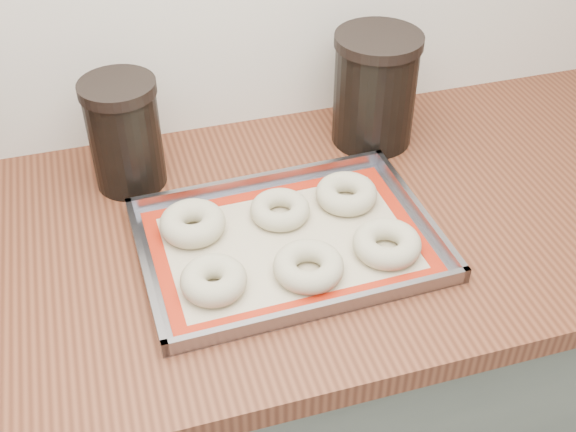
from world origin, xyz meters
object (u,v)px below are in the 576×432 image
object	(u,v)px
bagel_back_left	(193,223)
canister_right	(375,89)
canister_mid	(125,134)
baking_tray	(288,242)
bagel_front_right	(387,244)
bagel_front_left	(214,280)
bagel_back_right	(346,194)
bagel_back_mid	(280,210)
bagel_front_mid	(308,266)

from	to	relation	value
bagel_back_left	canister_right	size ratio (longest dim) A/B	0.50
bagel_back_left	canister_mid	size ratio (longest dim) A/B	0.54
baking_tray	bagel_front_right	bearing A→B (deg)	-24.62
bagel_front_left	bagel_back_left	distance (m)	0.14
bagel_front_right	bagel_back_right	size ratio (longest dim) A/B	1.03
bagel_front_right	bagel_back_mid	distance (m)	0.19
bagel_front_left	bagel_back_left	world-z (taller)	same
bagel_front_mid	bagel_back_mid	world-z (taller)	bagel_front_mid
bagel_front_left	bagel_back_right	size ratio (longest dim) A/B	0.95
bagel_back_left	bagel_front_right	bearing A→B (deg)	-25.40
bagel_front_mid	bagel_back_left	world-z (taller)	bagel_back_left
bagel_front_left	canister_right	xyz separation A→B (m)	(0.37, 0.32, 0.08)
bagel_front_left	canister_mid	bearing A→B (deg)	104.76
baking_tray	bagel_back_left	bearing A→B (deg)	153.82
bagel_front_mid	bagel_front_right	size ratio (longest dim) A/B	1.00
baking_tray	bagel_front_mid	size ratio (longest dim) A/B	4.41
baking_tray	bagel_back_mid	distance (m)	0.07
bagel_back_left	canister_mid	distance (m)	0.20
bagel_back_left	bagel_back_right	size ratio (longest dim) A/B	1.02
bagel_back_right	canister_mid	bearing A→B (deg)	153.39
bagel_front_left	bagel_back_right	world-z (taller)	bagel_front_left
bagel_back_right	bagel_front_mid	bearing A→B (deg)	-127.51
bagel_back_mid	canister_right	xyz separation A→B (m)	(0.23, 0.18, 0.09)
bagel_front_left	bagel_front_mid	size ratio (longest dim) A/B	0.92
baking_tray	canister_mid	size ratio (longest dim) A/B	2.40
bagel_front_mid	bagel_back_mid	bearing A→B (deg)	91.13
bagel_back_right	bagel_front_left	bearing A→B (deg)	-151.43
bagel_back_mid	bagel_back_right	size ratio (longest dim) A/B	0.95
bagel_front_right	bagel_front_left	bearing A→B (deg)	-179.30
bagel_front_mid	bagel_back_mid	size ratio (longest dim) A/B	1.09
baking_tray	bagel_front_mid	xyz separation A→B (m)	(0.01, -0.08, 0.02)
bagel_front_left	canister_mid	world-z (taller)	canister_mid
bagel_back_left	canister_mid	xyz separation A→B (m)	(-0.08, 0.17, 0.07)
baking_tray	canister_mid	world-z (taller)	canister_mid
bagel_front_mid	bagel_front_right	xyz separation A→B (m)	(0.13, 0.01, 0.00)
bagel_front_mid	canister_mid	size ratio (longest dim) A/B	0.54
bagel_front_left	bagel_front_right	size ratio (longest dim) A/B	0.92
bagel_front_right	canister_right	bearing A→B (deg)	72.41
bagel_front_right	bagel_back_right	distance (m)	0.14
baking_tray	bagel_front_left	xyz separation A→B (m)	(-0.13, -0.07, 0.02)
baking_tray	canister_right	world-z (taller)	canister_right
bagel_front_left	bagel_back_mid	distance (m)	0.19
bagel_front_right	bagel_back_mid	bearing A→B (deg)	135.96
canister_mid	bagel_front_right	bearing A→B (deg)	-40.79
bagel_back_right	canister_right	size ratio (longest dim) A/B	0.49
bagel_front_mid	bagel_front_right	world-z (taller)	same
bagel_front_left	bagel_back_left	bearing A→B (deg)	92.20
bagel_back_mid	bagel_front_mid	bearing A→B (deg)	-88.87
bagel_back_right	baking_tray	bearing A→B (deg)	-149.71
bagel_back_mid	canister_mid	bearing A→B (deg)	141.36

